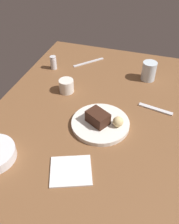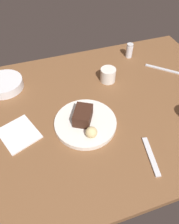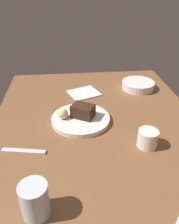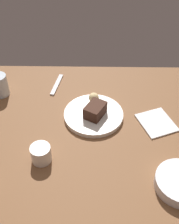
{
  "view_description": "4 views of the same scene",
  "coord_description": "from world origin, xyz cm",
  "px_view_note": "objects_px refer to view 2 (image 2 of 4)",
  "views": [
    {
      "loc": [
        77.36,
        24.2,
        72.1
      ],
      "look_at": [
        7.33,
        1.79,
        8.59
      ],
      "focal_mm": 39.1,
      "sensor_mm": 36.0,
      "label": 1
    },
    {
      "loc": [
        22.65,
        56.33,
        67.8
      ],
      "look_at": [
        4.92,
        3.19,
        5.65
      ],
      "focal_mm": 34.73,
      "sensor_mm": 36.0,
      "label": 2
    },
    {
      "loc": [
        -69.47,
        10.82,
        54.32
      ],
      "look_at": [
        7.07,
        3.01,
        7.49
      ],
      "focal_mm": 36.51,
      "sensor_mm": 36.0,
      "label": 3
    },
    {
      "loc": [
        7.4,
        -76.62,
        82.73
      ],
      "look_at": [
        6.08,
        4.39,
        7.48
      ],
      "focal_mm": 46.06,
      "sensor_mm": 36.0,
      "label": 4
    }
  ],
  "objects_px": {
    "salt_shaker": "(129,51)",
    "side_bowl": "(4,84)",
    "dessert_plate": "(85,123)",
    "folded_napkin": "(19,134)",
    "bread_roll": "(91,132)",
    "butter_knife": "(165,70)",
    "coffee_cup": "(108,75)",
    "dessert_spoon": "(151,156)",
    "chocolate_cake_slice": "(83,115)"
  },
  "relations": [
    {
      "from": "chocolate_cake_slice",
      "to": "salt_shaker",
      "type": "xyz_separation_m",
      "value": [
        -0.36,
        -0.35,
        -0.01
      ]
    },
    {
      "from": "dessert_plate",
      "to": "coffee_cup",
      "type": "xyz_separation_m",
      "value": [
        -0.18,
        -0.22,
        0.02
      ]
    },
    {
      "from": "chocolate_cake_slice",
      "to": "coffee_cup",
      "type": "height_order",
      "value": "chocolate_cake_slice"
    },
    {
      "from": "chocolate_cake_slice",
      "to": "bread_roll",
      "type": "bearing_deg",
      "value": 94.13
    },
    {
      "from": "bread_roll",
      "to": "salt_shaker",
      "type": "xyz_separation_m",
      "value": [
        -0.35,
        -0.43,
        -0.0
      ]
    },
    {
      "from": "dessert_plate",
      "to": "bread_roll",
      "type": "relative_size",
      "value": 5.61
    },
    {
      "from": "bread_roll",
      "to": "coffee_cup",
      "type": "height_order",
      "value": "coffee_cup"
    },
    {
      "from": "coffee_cup",
      "to": "dessert_spoon",
      "type": "relative_size",
      "value": 0.46
    },
    {
      "from": "dessert_plate",
      "to": "butter_knife",
      "type": "xyz_separation_m",
      "value": [
        -0.47,
        -0.2,
        -0.01
      ]
    },
    {
      "from": "side_bowl",
      "to": "dessert_spoon",
      "type": "bearing_deg",
      "value": 130.48
    },
    {
      "from": "chocolate_cake_slice",
      "to": "folded_napkin",
      "type": "distance_m",
      "value": 0.25
    },
    {
      "from": "coffee_cup",
      "to": "folded_napkin",
      "type": "distance_m",
      "value": 0.46
    },
    {
      "from": "dessert_plate",
      "to": "bread_roll",
      "type": "bearing_deg",
      "value": 89.88
    },
    {
      "from": "salt_shaker",
      "to": "side_bowl",
      "type": "bearing_deg",
      "value": 4.19
    },
    {
      "from": "salt_shaker",
      "to": "folded_napkin",
      "type": "relative_size",
      "value": 0.53
    },
    {
      "from": "salt_shaker",
      "to": "folded_napkin",
      "type": "xyz_separation_m",
      "value": [
        0.6,
        0.33,
        -0.03
      ]
    },
    {
      "from": "chocolate_cake_slice",
      "to": "folded_napkin",
      "type": "height_order",
      "value": "chocolate_cake_slice"
    },
    {
      "from": "bread_roll",
      "to": "butter_knife",
      "type": "height_order",
      "value": "bread_roll"
    },
    {
      "from": "dessert_plate",
      "to": "chocolate_cake_slice",
      "type": "relative_size",
      "value": 2.74
    },
    {
      "from": "folded_napkin",
      "to": "salt_shaker",
      "type": "bearing_deg",
      "value": -151.19
    },
    {
      "from": "side_bowl",
      "to": "folded_napkin",
      "type": "xyz_separation_m",
      "value": [
        -0.03,
        0.28,
        -0.02
      ]
    },
    {
      "from": "dessert_plate",
      "to": "coffee_cup",
      "type": "distance_m",
      "value": 0.28
    },
    {
      "from": "folded_napkin",
      "to": "dessert_spoon",
      "type": "bearing_deg",
      "value": 150.23
    },
    {
      "from": "coffee_cup",
      "to": "folded_napkin",
      "type": "xyz_separation_m",
      "value": [
        0.42,
        0.18,
        -0.03
      ]
    },
    {
      "from": "butter_knife",
      "to": "coffee_cup",
      "type": "bearing_deg",
      "value": -140.18
    },
    {
      "from": "dessert_plate",
      "to": "bread_roll",
      "type": "distance_m",
      "value": 0.08
    },
    {
      "from": "dessert_spoon",
      "to": "butter_knife",
      "type": "relative_size",
      "value": 0.79
    },
    {
      "from": "side_bowl",
      "to": "butter_knife",
      "type": "height_order",
      "value": "side_bowl"
    },
    {
      "from": "chocolate_cake_slice",
      "to": "dessert_spoon",
      "type": "distance_m",
      "value": 0.28
    },
    {
      "from": "side_bowl",
      "to": "folded_napkin",
      "type": "bearing_deg",
      "value": 96.05
    },
    {
      "from": "dessert_plate",
      "to": "bread_roll",
      "type": "height_order",
      "value": "bread_roll"
    },
    {
      "from": "salt_shaker",
      "to": "dessert_spoon",
      "type": "height_order",
      "value": "salt_shaker"
    },
    {
      "from": "dessert_plate",
      "to": "dessert_spoon",
      "type": "height_order",
      "value": "dessert_plate"
    },
    {
      "from": "dessert_plate",
      "to": "folded_napkin",
      "type": "distance_m",
      "value": 0.25
    },
    {
      "from": "dessert_plate",
      "to": "folded_napkin",
      "type": "relative_size",
      "value": 1.7
    },
    {
      "from": "chocolate_cake_slice",
      "to": "coffee_cup",
      "type": "relative_size",
      "value": 1.24
    },
    {
      "from": "coffee_cup",
      "to": "butter_knife",
      "type": "relative_size",
      "value": 0.37
    },
    {
      "from": "butter_knife",
      "to": "folded_napkin",
      "type": "relative_size",
      "value": 1.37
    },
    {
      "from": "dessert_plate",
      "to": "folded_napkin",
      "type": "height_order",
      "value": "dessert_plate"
    },
    {
      "from": "chocolate_cake_slice",
      "to": "coffee_cup",
      "type": "distance_m",
      "value": 0.28
    },
    {
      "from": "dessert_spoon",
      "to": "folded_napkin",
      "type": "xyz_separation_m",
      "value": [
        0.41,
        -0.24,
        -0.0
      ]
    },
    {
      "from": "chocolate_cake_slice",
      "to": "butter_knife",
      "type": "height_order",
      "value": "chocolate_cake_slice"
    },
    {
      "from": "salt_shaker",
      "to": "butter_knife",
      "type": "bearing_deg",
      "value": 126.17
    },
    {
      "from": "coffee_cup",
      "to": "dessert_spoon",
      "type": "bearing_deg",
      "value": 88.68
    },
    {
      "from": "dessert_plate",
      "to": "dessert_spoon",
      "type": "bearing_deg",
      "value": 129.5
    },
    {
      "from": "chocolate_cake_slice",
      "to": "butter_knife",
      "type": "xyz_separation_m",
      "value": [
        -0.48,
        -0.19,
        -0.04
      ]
    },
    {
      "from": "side_bowl",
      "to": "chocolate_cake_slice",
      "type": "bearing_deg",
      "value": 131.4
    },
    {
      "from": "chocolate_cake_slice",
      "to": "butter_knife",
      "type": "bearing_deg",
      "value": -158.09
    },
    {
      "from": "dessert_plate",
      "to": "salt_shaker",
      "type": "height_order",
      "value": "salt_shaker"
    },
    {
      "from": "bread_roll",
      "to": "folded_napkin",
      "type": "relative_size",
      "value": 0.3
    }
  ]
}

